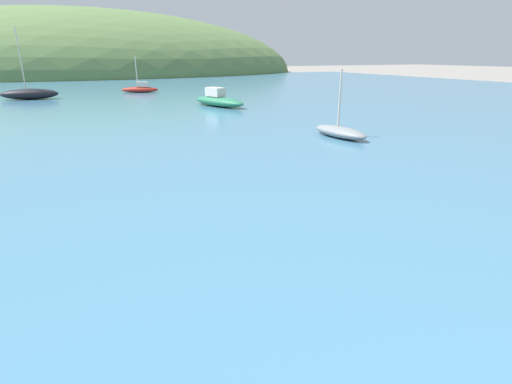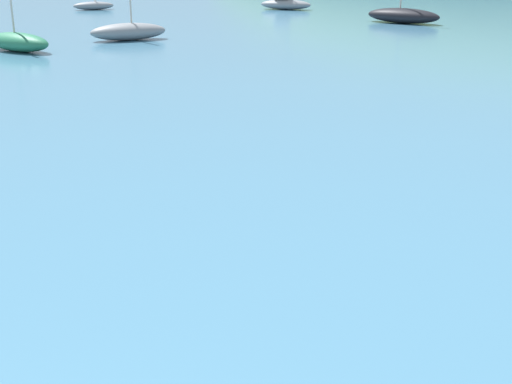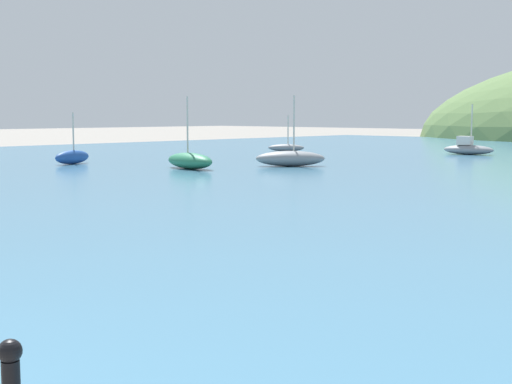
# 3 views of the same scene
# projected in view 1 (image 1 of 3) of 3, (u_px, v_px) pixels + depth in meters

# --- Properties ---
(water) EXTENTS (80.00, 60.00, 0.10)m
(water) POSITION_uv_depth(u_px,v_px,m) (112.00, 98.00, 27.76)
(water) COLOR teal
(water) RESTS_ON ground
(far_hillside) EXTENTS (69.43, 38.19, 18.97)m
(far_hillside) POSITION_uv_depth(u_px,v_px,m) (82.00, 75.00, 61.38)
(far_hillside) COLOR #567542
(far_hillside) RESTS_ON ground
(boat_blue_hull) EXTENTS (2.88, 1.77, 2.67)m
(boat_blue_hull) POSITION_uv_depth(u_px,v_px,m) (140.00, 89.00, 30.82)
(boat_blue_hull) COLOR maroon
(boat_blue_hull) RESTS_ON water
(boat_far_left) EXTENTS (1.06, 2.49, 2.31)m
(boat_far_left) POSITION_uv_depth(u_px,v_px,m) (340.00, 132.00, 14.07)
(boat_far_left) COLOR gray
(boat_far_left) RESTS_ON water
(boat_red_dinghy) EXTENTS (3.56, 1.61, 4.46)m
(boat_red_dinghy) POSITION_uv_depth(u_px,v_px,m) (30.00, 94.00, 26.05)
(boat_red_dinghy) COLOR black
(boat_red_dinghy) RESTS_ON water
(boat_white_sailboat) EXTENTS (2.32, 4.19, 1.02)m
(boat_white_sailboat) POSITION_uv_depth(u_px,v_px,m) (218.00, 100.00, 22.56)
(boat_white_sailboat) COLOR #287551
(boat_white_sailboat) RESTS_ON water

